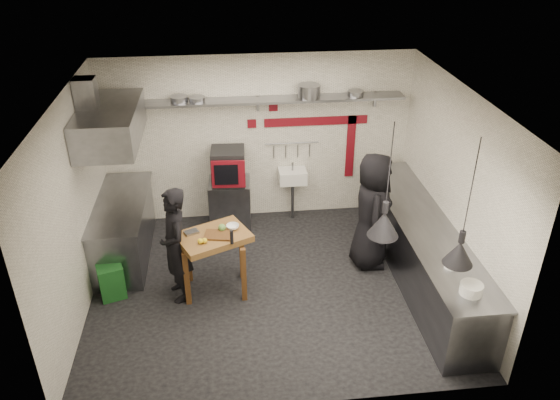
{
  "coord_description": "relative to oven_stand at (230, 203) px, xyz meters",
  "views": [
    {
      "loc": [
        -0.57,
        -6.2,
        4.84
      ],
      "look_at": [
        0.16,
        0.3,
        1.24
      ],
      "focal_mm": 35.0,
      "sensor_mm": 36.0,
      "label": 1
    }
  ],
  "objects": [
    {
      "name": "heat_lamp_near",
      "position": [
        1.74,
        -2.77,
        1.69
      ],
      "size": [
        0.4,
        0.4,
        1.42
      ],
      "primitive_type": null,
      "rotation": [
        0.0,
        0.0,
        0.09
      ],
      "color": "black",
      "rests_on": "ceiling"
    },
    {
      "name": "oven_stand",
      "position": [
        0.0,
        0.0,
        0.0
      ],
      "size": [
        0.71,
        0.65,
        0.8
      ],
      "primitive_type": "cube",
      "rotation": [
        0.0,
        0.0,
        -0.06
      ],
      "color": "slate",
      "rests_on": "floor"
    },
    {
      "name": "red_band_vert",
      "position": [
        2.06,
        0.27,
        0.8
      ],
      "size": [
        0.14,
        0.02,
        1.1
      ],
      "primitive_type": "cube",
      "color": "maroon",
      "rests_on": "wall_back"
    },
    {
      "name": "stock_pot",
      "position": [
        1.3,
        0.11,
        1.84
      ],
      "size": [
        0.43,
        0.43,
        0.2
      ],
      "primitive_type": "cylinder",
      "rotation": [
        0.0,
        0.0,
        0.28
      ],
      "color": "slate",
      "rests_on": "back_shelf"
    },
    {
      "name": "shelf_bracket_left",
      "position": [
        -1.39,
        0.26,
        1.62
      ],
      "size": [
        0.04,
        0.06,
        0.24
      ],
      "primitive_type": "cube",
      "color": "slate",
      "rests_on": "wall_back"
    },
    {
      "name": "pan_far_left",
      "position": [
        -0.69,
        0.11,
        1.79
      ],
      "size": [
        0.28,
        0.28,
        0.09
      ],
      "primitive_type": "cylinder",
      "rotation": [
        0.0,
        0.0,
        -0.05
      ],
      "color": "slate",
      "rests_on": "back_shelf"
    },
    {
      "name": "hand_sink",
      "position": [
        1.06,
        0.11,
        0.38
      ],
      "size": [
        0.46,
        0.34,
        0.22
      ],
      "primitive_type": "cube",
      "color": "silver",
      "rests_on": "wall_back"
    },
    {
      "name": "counter_right",
      "position": [
        2.66,
        -1.81,
        0.05
      ],
      "size": [
        0.7,
        3.8,
        0.9
      ],
      "primitive_type": "cube",
      "color": "slate",
      "rests_on": "floor"
    },
    {
      "name": "lemon_a",
      "position": [
        -0.43,
        -2.0,
        0.56
      ],
      "size": [
        0.08,
        0.08,
        0.07
      ],
      "primitive_type": "sphere",
      "rotation": [
        0.0,
        0.0,
        -0.17
      ],
      "color": "gold",
      "rests_on": "prep_table"
    },
    {
      "name": "shelf_bracket_mid",
      "position": [
        0.51,
        0.26,
        1.62
      ],
      "size": [
        0.04,
        0.06,
        0.24
      ],
      "primitive_type": "cube",
      "color": "slate",
      "rests_on": "wall_back"
    },
    {
      "name": "heat_lamp_far",
      "position": [
        2.46,
        -3.28,
        1.64
      ],
      "size": [
        0.38,
        0.38,
        1.52
      ],
      "primitive_type": null,
      "rotation": [
        0.0,
        0.0,
        -0.13
      ],
      "color": "black",
      "rests_on": "ceiling"
    },
    {
      "name": "ceiling",
      "position": [
        0.51,
        -1.81,
        2.4
      ],
      "size": [
        5.0,
        5.0,
        0.0
      ],
      "primitive_type": "plane",
      "color": "beige",
      "rests_on": "floor"
    },
    {
      "name": "counter_left_top",
      "position": [
        -1.64,
        -0.76,
        0.52
      ],
      "size": [
        0.76,
        2.0,
        0.03
      ],
      "primitive_type": "cube",
      "color": "slate",
      "rests_on": "counter_left"
    },
    {
      "name": "red_tile_a",
      "position": [
        0.76,
        0.27,
        1.55
      ],
      "size": [
        0.14,
        0.02,
        0.14
      ],
      "primitive_type": "cube",
      "color": "maroon",
      "rests_on": "wall_back"
    },
    {
      "name": "hood_duct",
      "position": [
        -1.84,
        -0.76,
        2.15
      ],
      "size": [
        0.28,
        0.28,
        0.5
      ],
      "primitive_type": "cube",
      "color": "slate",
      "rests_on": "ceiling"
    },
    {
      "name": "bowl",
      "position": [
        0.0,
        -1.67,
        0.55
      ],
      "size": [
        0.21,
        0.21,
        0.06
      ],
      "primitive_type": "imported",
      "rotation": [
        0.0,
        0.0,
        -0.21
      ],
      "color": "silver",
      "rests_on": "prep_table"
    },
    {
      "name": "sink_tap",
      "position": [
        1.06,
        0.11,
        0.56
      ],
      "size": [
        0.03,
        0.03,
        0.14
      ],
      "primitive_type": "cylinder",
      "color": "slate",
      "rests_on": "hand_sink"
    },
    {
      "name": "prep_table",
      "position": [
        -0.26,
        -1.79,
        0.06
      ],
      "size": [
        1.1,
        0.97,
        0.92
      ],
      "primitive_type": null,
      "rotation": [
        0.0,
        0.0,
        0.43
      ],
      "color": "brown",
      "rests_on": "floor"
    },
    {
      "name": "floor",
      "position": [
        0.51,
        -1.81,
        -0.4
      ],
      "size": [
        5.0,
        5.0,
        0.0
      ],
      "primitive_type": "plane",
      "color": "black",
      "rests_on": "ground"
    },
    {
      "name": "chef_right",
      "position": [
        2.02,
        -1.37,
        0.49
      ],
      "size": [
        0.67,
        0.94,
        1.79
      ],
      "primitive_type": "imported",
      "rotation": [
        0.0,
        0.0,
        1.45
      ],
      "color": "black",
      "rests_on": "floor"
    },
    {
      "name": "cutting_board",
      "position": [
        -0.2,
        -1.83,
        0.53
      ],
      "size": [
        0.4,
        0.31,
        0.02
      ],
      "primitive_type": "cube",
      "rotation": [
        0.0,
        0.0,
        -0.18
      ],
      "color": "#533116",
      "rests_on": "prep_table"
    },
    {
      "name": "wall_front",
      "position": [
        0.51,
        -3.91,
        1.0
      ],
      "size": [
        5.0,
        0.04,
        2.8
      ],
      "primitive_type": "cube",
      "color": "white",
      "rests_on": "floor"
    },
    {
      "name": "back_shelf",
      "position": [
        0.51,
        0.11,
        1.72
      ],
      "size": [
        4.6,
        0.34,
        0.04
      ],
      "primitive_type": "cube",
      "color": "slate",
      "rests_on": "wall_back"
    },
    {
      "name": "green_bin",
      "position": [
        -1.7,
        -1.76,
        -0.15
      ],
      "size": [
        0.42,
        0.42,
        0.5
      ],
      "primitive_type": "cube",
      "rotation": [
        0.0,
        0.0,
        0.31
      ],
      "color": "#174E1C",
      "rests_on": "floor"
    },
    {
      "name": "plate_stack",
      "position": [
        2.63,
        -3.38,
        0.6
      ],
      "size": [
        0.28,
        0.28,
        0.13
      ],
      "primitive_type": "cylinder",
      "rotation": [
        0.0,
        0.0,
        -0.13
      ],
      "color": "silver",
      "rests_on": "counter_right_top"
    },
    {
      "name": "pan_right",
      "position": [
        2.04,
        0.11,
        1.78
      ],
      "size": [
        0.34,
        0.34,
        0.08
      ],
      "primitive_type": "cylinder",
      "rotation": [
        0.0,
        0.0,
        0.39
      ],
      "color": "slate",
      "rests_on": "back_shelf"
    },
    {
      "name": "pepper_mill",
      "position": [
        -0.02,
        -2.04,
        0.62
      ],
      "size": [
        0.06,
        0.06,
        0.2
      ],
      "primitive_type": "cylinder",
      "rotation": [
        0.0,
        0.0,
        0.39
      ],
      "color": "black",
      "rests_on": "prep_table"
    },
    {
      "name": "shelf_bracket_right",
      "position": [
        2.41,
        0.26,
        1.62
      ],
      "size": [
        0.04,
        0.06,
        0.24
      ],
      "primitive_type": "cube",
      "color": "slate",
      "rests_on": "wall_back"
    },
    {
      "name": "veg_ball",
      "position": [
        -0.14,
        -1.71,
        0.57
      ],
      "size": [
        0.11,
        0.11,
        0.1
      ],
      "primitive_type": "sphere",
      "rotation": [
        0.0,
        0.0,
        0.06
      ],
      "color": "#578639",
      "rests_on": "prep_table"
    },
    {
      "name": "red_tile_b",
      "position": [
        0.41,
        0.27,
        1.28
      ],
      "size": [
        0.14,
        0.02,
        0.14
      ],
      "primitive_type": "cube",
      "color": "maroon",
      "rests_on": "wall_back"
    },
    {
      "name": "sink_drain",
      "position": [
        1.06,
        0.07,
        -0.06
      ],
      "size": [
        0.06,
        0.06,
        0.66
      ],
      "primitive_type": "cylinder",
      "color": "slate",
      "rests_on": "floor"
    },
    {
      "name": "wall_left",
      "position": [
        -1.99,
        -1.81,
        1.0
      ],
      "size": [
        0.04,
        4.2,
        2.8
      ],
      "primitive_type": "cube",
      "color": "white",
      "rests_on": "floor"
    },
    {
      "name": "combi_oven",
      "position": [
        -0.0,
        -0.04,
        0.69
      ],
      "size": [
        0.56,
        0.52,
        0.58
      ],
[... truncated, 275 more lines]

